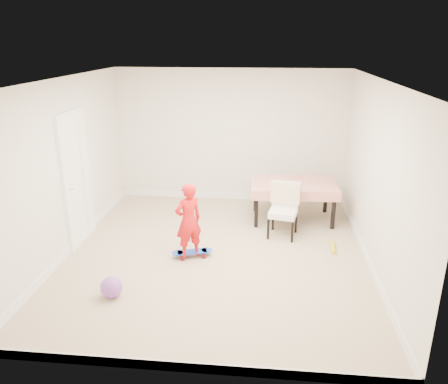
# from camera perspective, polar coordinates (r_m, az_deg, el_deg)

# --- Properties ---
(ground) EXTENTS (5.00, 5.00, 0.00)m
(ground) POSITION_cam_1_polar(r_m,az_deg,el_deg) (6.73, -1.03, -8.19)
(ground) COLOR tan
(ground) RESTS_ON ground
(ceiling) EXTENTS (4.50, 5.00, 0.04)m
(ceiling) POSITION_cam_1_polar(r_m,az_deg,el_deg) (5.98, -1.18, 14.26)
(ceiling) COLOR silver
(ceiling) RESTS_ON wall_back
(wall_back) EXTENTS (4.50, 0.04, 2.60)m
(wall_back) POSITION_cam_1_polar(r_m,az_deg,el_deg) (8.62, 0.86, 7.26)
(wall_back) COLOR silver
(wall_back) RESTS_ON ground
(wall_front) EXTENTS (4.50, 0.04, 2.60)m
(wall_front) POSITION_cam_1_polar(r_m,az_deg,el_deg) (3.96, -5.38, -8.07)
(wall_front) COLOR silver
(wall_front) RESTS_ON ground
(wall_left) EXTENTS (0.04, 5.00, 2.60)m
(wall_left) POSITION_cam_1_polar(r_m,az_deg,el_deg) (6.86, -19.97, 2.85)
(wall_left) COLOR silver
(wall_left) RESTS_ON ground
(wall_right) EXTENTS (0.04, 5.00, 2.60)m
(wall_right) POSITION_cam_1_polar(r_m,az_deg,el_deg) (6.37, 19.24, 1.73)
(wall_right) COLOR silver
(wall_right) RESTS_ON ground
(door) EXTENTS (0.11, 0.94, 2.11)m
(door) POSITION_cam_1_polar(r_m,az_deg,el_deg) (7.19, -18.67, 1.44)
(door) COLOR white
(door) RESTS_ON ground
(baseboard_back) EXTENTS (4.50, 0.02, 0.12)m
(baseboard_back) POSITION_cam_1_polar(r_m,az_deg,el_deg) (8.98, 0.83, -0.49)
(baseboard_back) COLOR white
(baseboard_back) RESTS_ON ground
(baseboard_front) EXTENTS (4.50, 0.02, 0.12)m
(baseboard_front) POSITION_cam_1_polar(r_m,az_deg,el_deg) (4.65, -4.90, -21.81)
(baseboard_front) COLOR white
(baseboard_front) RESTS_ON ground
(baseboard_left) EXTENTS (0.02, 5.00, 0.12)m
(baseboard_left) POSITION_cam_1_polar(r_m,az_deg,el_deg) (7.29, -18.92, -6.52)
(baseboard_left) COLOR white
(baseboard_left) RESTS_ON ground
(baseboard_right) EXTENTS (0.02, 5.00, 0.12)m
(baseboard_right) POSITION_cam_1_polar(r_m,az_deg,el_deg) (6.83, 18.17, -8.22)
(baseboard_right) COLOR white
(baseboard_right) RESTS_ON ground
(dining_table) EXTENTS (1.55, 1.03, 0.70)m
(dining_table) POSITION_cam_1_polar(r_m,az_deg,el_deg) (7.95, 8.95, -1.18)
(dining_table) COLOR red
(dining_table) RESTS_ON ground
(dining_chair) EXTENTS (0.60, 0.66, 0.89)m
(dining_chair) POSITION_cam_1_polar(r_m,az_deg,el_deg) (7.22, 7.73, -2.47)
(dining_chair) COLOR silver
(dining_chair) RESTS_ON ground
(skateboard) EXTENTS (0.64, 0.39, 0.09)m
(skateboard) POSITION_cam_1_polar(r_m,az_deg,el_deg) (6.67, -4.17, -8.06)
(skateboard) COLOR blue
(skateboard) RESTS_ON ground
(child) EXTENTS (0.50, 0.47, 1.15)m
(child) POSITION_cam_1_polar(r_m,az_deg,el_deg) (6.41, -4.66, -4.06)
(child) COLOR red
(child) RESTS_ON ground
(balloon) EXTENTS (0.28, 0.28, 0.28)m
(balloon) POSITION_cam_1_polar(r_m,az_deg,el_deg) (5.84, -14.50, -11.95)
(balloon) COLOR purple
(balloon) RESTS_ON ground
(foam_toy) EXTENTS (0.08, 0.40, 0.06)m
(foam_toy) POSITION_cam_1_polar(r_m,az_deg,el_deg) (7.10, 14.07, -7.01)
(foam_toy) COLOR yellow
(foam_toy) RESTS_ON ground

